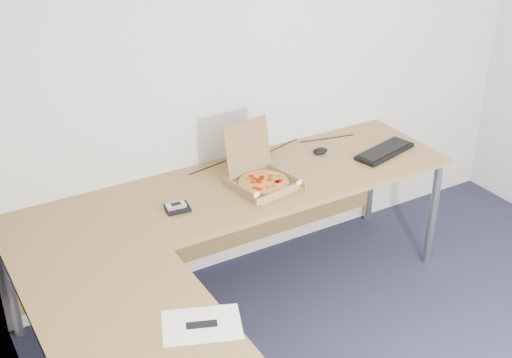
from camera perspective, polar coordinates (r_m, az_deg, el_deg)
desk at (r=3.28m, az=-2.96°, el=-5.57°), size 2.50×2.20×0.73m
pizza_box at (r=3.72m, az=0.49°, el=0.02°), size 0.30×0.35×0.31m
drinking_glass at (r=3.97m, az=-0.53°, el=2.22°), size 0.06×0.06×0.11m
keyboard at (r=4.15m, az=10.62°, el=2.26°), size 0.43×0.24×0.03m
mouse at (r=4.09m, az=5.34°, el=2.34°), size 0.11×0.08×0.04m
wallet at (r=3.52m, az=-6.53°, el=-2.41°), size 0.13×0.12×0.02m
phone at (r=3.51m, az=-6.66°, el=-2.21°), size 0.10×0.06×0.02m
paper_sheet at (r=2.78m, az=-4.53°, el=-11.96°), size 0.37×0.32×0.00m
dome_speaker at (r=4.06m, az=0.36°, el=2.55°), size 0.09×0.09×0.08m
cable_bundle at (r=4.10m, az=1.13°, el=2.28°), size 0.55×0.11×0.01m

